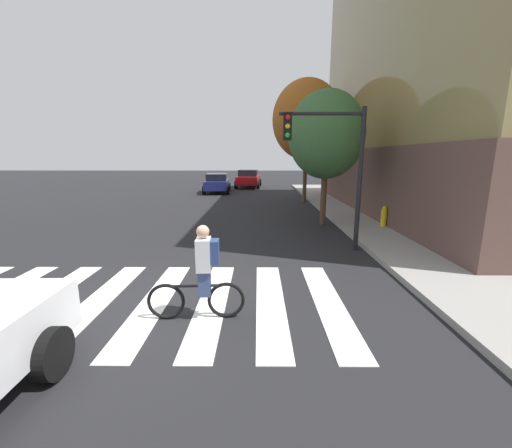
# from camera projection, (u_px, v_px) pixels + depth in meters

# --- Properties ---
(ground_plane) EXTENTS (120.00, 120.00, 0.00)m
(ground_plane) POSITION_uv_depth(u_px,v_px,m) (145.00, 302.00, 6.28)
(ground_plane) COLOR black
(crosswalk_stripes) EXTENTS (8.53, 3.94, 0.01)m
(crosswalk_stripes) POSITION_uv_depth(u_px,v_px,m) (126.00, 301.00, 6.28)
(crosswalk_stripes) COLOR silver
(crosswalk_stripes) RESTS_ON ground
(sedan_mid) EXTENTS (2.22, 4.41, 1.49)m
(sedan_mid) POSITION_uv_depth(u_px,v_px,m) (217.00, 183.00, 25.26)
(sedan_mid) COLOR navy
(sedan_mid) RESTS_ON ground
(sedan_far) EXTENTS (2.44, 4.82, 1.63)m
(sedan_far) POSITION_uv_depth(u_px,v_px,m) (249.00, 178.00, 29.51)
(sedan_far) COLOR maroon
(sedan_far) RESTS_ON ground
(cyclist) EXTENTS (1.71, 0.37, 1.69)m
(cyclist) POSITION_uv_depth(u_px,v_px,m) (202.00, 273.00, 5.49)
(cyclist) COLOR black
(cyclist) RESTS_ON ground
(traffic_light_near) EXTENTS (2.47, 0.28, 4.20)m
(traffic_light_near) POSITION_uv_depth(u_px,v_px,m) (333.00, 155.00, 9.20)
(traffic_light_near) COLOR black
(traffic_light_near) RESTS_ON ground
(fire_hydrant) EXTENTS (0.33, 0.22, 0.78)m
(fire_hydrant) POSITION_uv_depth(u_px,v_px,m) (384.00, 216.00, 12.36)
(fire_hydrant) COLOR gold
(fire_hydrant) RESTS_ON sidewalk
(street_tree_near) EXTENTS (3.04, 3.04, 5.41)m
(street_tree_near) POSITION_uv_depth(u_px,v_px,m) (326.00, 135.00, 12.70)
(street_tree_near) COLOR #4C3823
(street_tree_near) RESTS_ON ground
(street_tree_mid) EXTENTS (4.14, 4.14, 7.36)m
(street_tree_mid) POSITION_uv_depth(u_px,v_px,m) (307.00, 120.00, 19.17)
(street_tree_mid) COLOR #4C3823
(street_tree_mid) RESTS_ON ground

